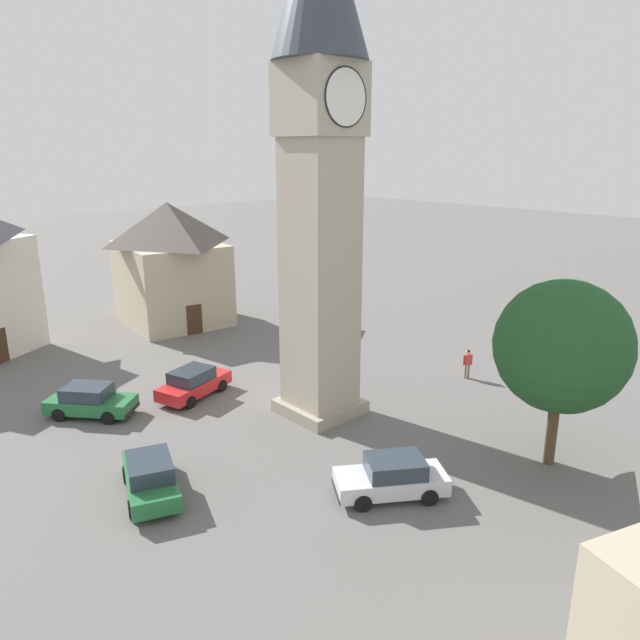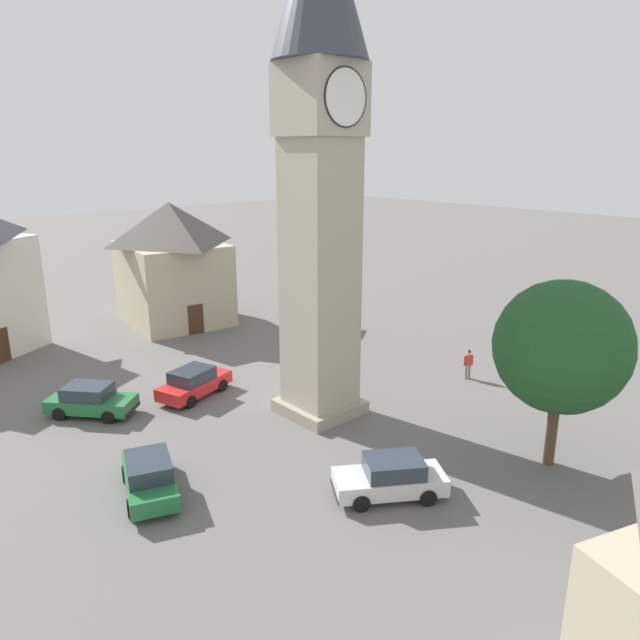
# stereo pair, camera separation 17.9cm
# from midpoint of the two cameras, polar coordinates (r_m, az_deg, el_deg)

# --- Properties ---
(ground_plane) EXTENTS (200.00, 200.00, 0.00)m
(ground_plane) POSITION_cam_midpoint_polar(r_m,az_deg,el_deg) (29.36, 0.18, -8.84)
(ground_plane) COLOR #605E5B
(clock_tower) EXTENTS (4.14, 4.14, 22.96)m
(clock_tower) POSITION_cam_midpoint_polar(r_m,az_deg,el_deg) (26.61, 0.20, 18.42)
(clock_tower) COLOR gray
(clock_tower) RESTS_ON ground
(car_blue_kerb) EXTENTS (4.45, 2.86, 1.53)m
(car_blue_kerb) POSITION_cam_midpoint_polar(r_m,az_deg,el_deg) (31.47, -11.91, -5.92)
(car_blue_kerb) COLOR red
(car_blue_kerb) RESTS_ON ground
(car_silver_kerb) EXTENTS (4.37, 3.69, 1.53)m
(car_silver_kerb) POSITION_cam_midpoint_polar(r_m,az_deg,el_deg) (22.72, 7.05, -14.85)
(car_silver_kerb) COLOR silver
(car_silver_kerb) RESTS_ON ground
(car_red_corner) EXTENTS (3.96, 4.23, 1.53)m
(car_red_corner) POSITION_cam_midpoint_polar(r_m,az_deg,el_deg) (30.78, -21.11, -7.22)
(car_red_corner) COLOR #236B38
(car_red_corner) RESTS_ON ground
(car_white_side) EXTENTS (3.02, 4.46, 1.53)m
(car_white_side) POSITION_cam_midpoint_polar(r_m,az_deg,el_deg) (23.52, -15.95, -14.24)
(car_white_side) COLOR #236B38
(car_white_side) RESTS_ON ground
(car_black_far) EXTENTS (4.36, 3.72, 1.53)m
(car_black_far) POSITION_cam_midpoint_polar(r_m,az_deg,el_deg) (41.86, 1.09, 0.04)
(car_black_far) COLOR #236B38
(car_black_far) RESTS_ON ground
(pedestrian) EXTENTS (0.50, 0.37, 1.69)m
(pedestrian) POSITION_cam_midpoint_polar(r_m,az_deg,el_deg) (34.04, 14.28, -3.91)
(pedestrian) COLOR #706656
(pedestrian) RESTS_ON ground
(tree) EXTENTS (5.25, 5.25, 7.70)m
(tree) POSITION_cam_midpoint_polar(r_m,az_deg,el_deg) (24.75, 22.50, -2.42)
(tree) COLOR brown
(tree) RESTS_ON ground
(building_corner_back) EXTENTS (7.85, 8.91, 8.78)m
(building_corner_back) POSITION_cam_midpoint_polar(r_m,az_deg,el_deg) (44.49, -13.96, 5.46)
(building_corner_back) COLOR tan
(building_corner_back) RESTS_ON ground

